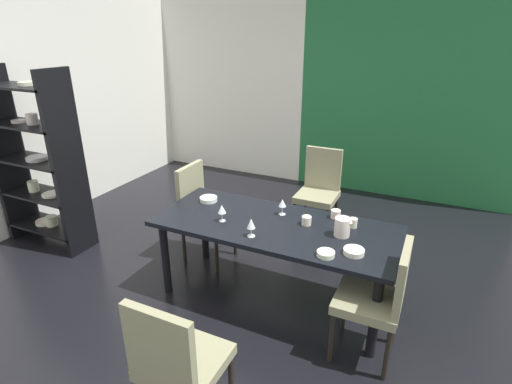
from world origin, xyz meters
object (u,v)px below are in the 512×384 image
object	(u,v)px
chair_head_near	(176,361)
serving_bowl_west	(354,251)
display_shelf	(37,162)
serving_bowl_left	(209,199)
wine_glass_near_window	(282,204)
dining_table	(275,232)
cup_rear	(336,214)
chair_left_far	(202,209)
chair_head_far	(319,187)
serving_bowl_south	(326,254)
chair_right_near	(380,296)
wine_glass_center	(251,224)
pitcher_north	(342,227)
wine_glass_front	(222,209)
cup_right	(353,223)
cup_corner	(307,221)

from	to	relation	value
chair_head_near	serving_bowl_west	distance (m)	1.41
display_shelf	serving_bowl_left	size ratio (longest dim) A/B	11.68
wine_glass_near_window	serving_bowl_west	xyz separation A→B (m)	(0.71, -0.39, -0.08)
dining_table	cup_rear	bearing A→B (deg)	37.38
chair_left_far	chair_head_far	bearing A→B (deg)	140.78
chair_head_far	chair_left_far	world-z (taller)	chair_left_far
chair_head_near	serving_bowl_west	size ratio (longest dim) A/B	6.37
serving_bowl_south	cup_rear	bearing A→B (deg)	98.70
dining_table	chair_right_near	distance (m)	0.98
chair_left_far	wine_glass_center	size ratio (longest dim) A/B	6.52
chair_head_near	wine_glass_near_window	size ratio (longest dim) A/B	6.74
dining_table	pitcher_north	world-z (taller)	pitcher_north
dining_table	wine_glass_front	distance (m)	0.48
chair_right_near	wine_glass_near_window	bearing A→B (deg)	61.40
wine_glass_near_window	wine_glass_center	distance (m)	0.47
dining_table	cup_rear	distance (m)	0.55
chair_head_far	chair_head_near	size ratio (longest dim) A/B	1.03
chair_head_near	cup_right	bearing A→B (deg)	69.95
dining_table	serving_bowl_west	size ratio (longest dim) A/B	13.38
chair_head_near	chair_head_far	bearing A→B (deg)	90.80
serving_bowl_west	cup_rear	world-z (taller)	cup_rear
serving_bowl_south	cup_rear	distance (m)	0.64
serving_bowl_west	cup_corner	distance (m)	0.54
serving_bowl_left	cup_rear	size ratio (longest dim) A/B	1.99
display_shelf	wine_glass_front	size ratio (longest dim) A/B	12.92
pitcher_north	dining_table	bearing A→B (deg)	-176.35
serving_bowl_left	cup_rear	bearing A→B (deg)	7.55
wine_glass_center	wine_glass_front	distance (m)	0.36
serving_bowl_west	cup_right	bearing A→B (deg)	103.45
display_shelf	chair_head_far	bearing A→B (deg)	30.28
chair_right_near	wine_glass_center	distance (m)	1.06
chair_right_near	chair_head_near	world-z (taller)	chair_head_near
display_shelf	serving_bowl_south	size ratio (longest dim) A/B	14.71
chair_left_far	serving_bowl_left	world-z (taller)	chair_left_far
wine_glass_front	pitcher_north	size ratio (longest dim) A/B	0.97
chair_left_far	display_shelf	world-z (taller)	display_shelf
cup_corner	cup_rear	xyz separation A→B (m)	(0.18, 0.23, -0.00)
wine_glass_near_window	wine_glass_front	world-z (taller)	wine_glass_front
dining_table	cup_rear	size ratio (longest dim) A/B	24.68
serving_bowl_west	pitcher_north	bearing A→B (deg)	121.99
chair_head_far	cup_rear	bearing A→B (deg)	112.93
chair_left_far	pitcher_north	bearing A→B (deg)	79.17
cup_corner	chair_left_far	bearing A→B (deg)	169.32
chair_head_far	serving_bowl_west	bearing A→B (deg)	114.45
display_shelf	cup_right	bearing A→B (deg)	5.82
chair_right_near	chair_left_far	xyz separation A→B (m)	(-1.85, 0.64, 0.02)
display_shelf	cup_rear	world-z (taller)	display_shelf
serving_bowl_west	cup_right	size ratio (longest dim) A/B	1.95
wine_glass_near_window	wine_glass_center	size ratio (longest dim) A/B	0.93
chair_head_near	wine_glass_front	world-z (taller)	chair_head_near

